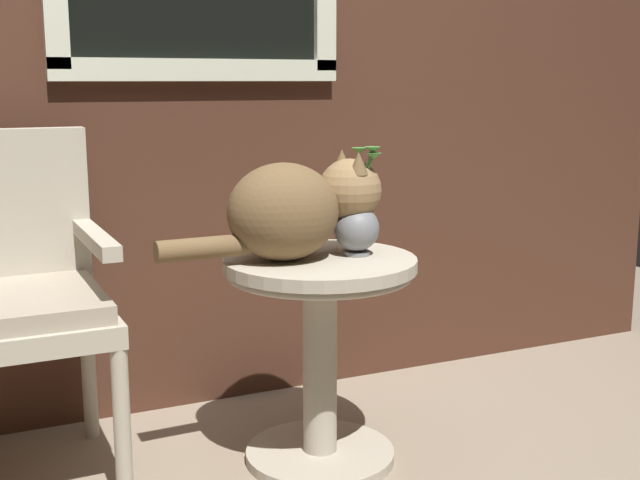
% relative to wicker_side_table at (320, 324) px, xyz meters
% --- Properties ---
extents(back_wall, '(4.00, 0.07, 2.60)m').
position_rel_wicker_side_table_xyz_m(back_wall, '(-0.22, 0.58, 0.90)').
color(back_wall, '#47281C').
rests_on(back_wall, ground_plane).
extents(wicker_side_table, '(0.54, 0.54, 0.61)m').
position_rel_wicker_side_table_xyz_m(wicker_side_table, '(0.00, 0.00, 0.00)').
color(wicker_side_table, '#B2A893').
rests_on(wicker_side_table, ground_plane).
extents(cat, '(0.65, 0.28, 0.29)m').
position_rel_wicker_side_table_xyz_m(cat, '(-0.07, 0.01, 0.34)').
color(cat, brown).
rests_on(cat, wicker_side_table).
extents(pewter_vase_with_ivy, '(0.13, 0.13, 0.31)m').
position_rel_wicker_side_table_xyz_m(pewter_vase_with_ivy, '(0.11, -0.01, 0.29)').
color(pewter_vase_with_ivy, slate).
rests_on(pewter_vase_with_ivy, wicker_side_table).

